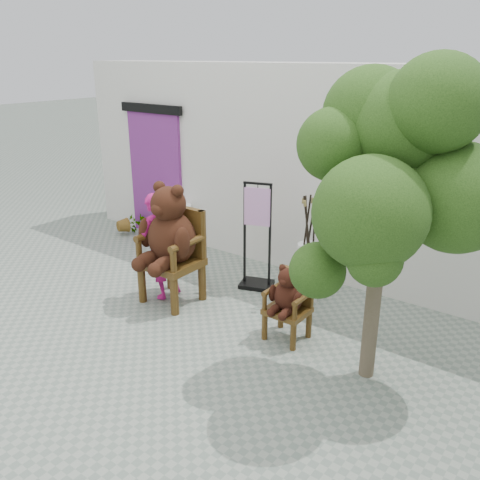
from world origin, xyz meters
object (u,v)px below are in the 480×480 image
(chair_big, at_px, (170,237))
(chair_small, at_px, (288,297))
(person, at_px, (160,246))
(stool_bucket, at_px, (309,257))
(display_stand, at_px, (257,248))
(tree, at_px, (398,162))
(cafe_table, at_px, (174,220))

(chair_big, height_order, chair_small, chair_big)
(chair_big, bearing_deg, person, 172.33)
(person, distance_m, stool_bucket, 1.97)
(display_stand, bearing_deg, person, -151.26)
(person, bearing_deg, tree, 90.56)
(chair_small, distance_m, stool_bucket, 0.99)
(cafe_table, relative_size, tree, 0.22)
(display_stand, bearing_deg, tree, -43.65)
(chair_small, relative_size, cafe_table, 1.28)
(chair_small, relative_size, tree, 0.29)
(chair_big, xyz_separation_m, display_stand, (0.65, 1.02, -0.32))
(cafe_table, relative_size, stool_bucket, 0.48)
(display_stand, xyz_separation_m, stool_bucket, (0.80, 0.02, 0.06))
(chair_small, xyz_separation_m, cafe_table, (-3.20, 1.46, -0.08))
(person, bearing_deg, stool_bucket, 121.69)
(chair_big, height_order, stool_bucket, chair_big)
(stool_bucket, bearing_deg, display_stand, -178.23)
(stool_bucket, distance_m, tree, 2.34)
(person, bearing_deg, cafe_table, -140.45)
(person, height_order, tree, tree)
(person, relative_size, display_stand, 0.94)
(chair_big, height_order, cafe_table, chair_big)
(chair_big, height_order, person, chair_big)
(display_stand, bearing_deg, cafe_table, 146.35)
(chair_big, relative_size, cafe_table, 2.29)
(display_stand, distance_m, tree, 2.91)
(chair_small, distance_m, display_stand, 1.42)
(chair_small, height_order, person, person)
(person, bearing_deg, chair_big, 83.10)
(stool_bucket, xyz_separation_m, tree, (1.40, -1.02, 1.57))
(cafe_table, xyz_separation_m, stool_bucket, (2.91, -0.52, 0.20))
(cafe_table, distance_m, display_stand, 2.19)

